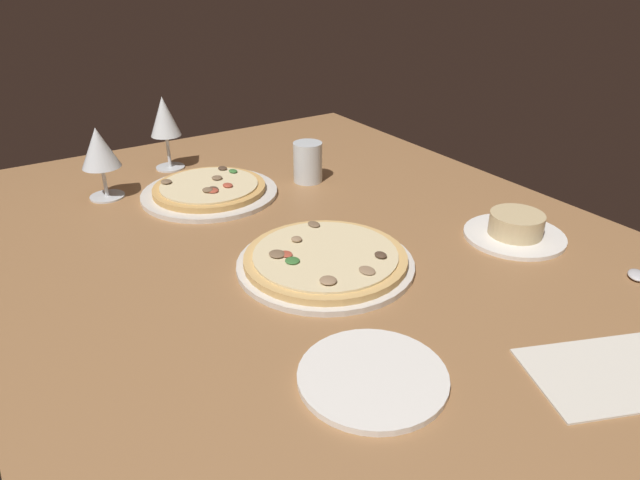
# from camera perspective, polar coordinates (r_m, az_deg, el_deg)

# --- Properties ---
(dining_table) EXTENTS (1.50, 1.10, 0.04)m
(dining_table) POSITION_cam_1_polar(r_m,az_deg,el_deg) (1.06, -0.50, -1.39)
(dining_table) COLOR #996B42
(dining_table) RESTS_ON ground
(pizza_main) EXTENTS (0.30, 0.30, 0.03)m
(pizza_main) POSITION_cam_1_polar(r_m,az_deg,el_deg) (0.97, 0.53, -2.03)
(pizza_main) COLOR silver
(pizza_main) RESTS_ON dining_table
(pizza_side) EXTENTS (0.30, 0.30, 0.03)m
(pizza_side) POSITION_cam_1_polar(r_m,az_deg,el_deg) (1.28, -10.92, 4.89)
(pizza_side) COLOR silver
(pizza_side) RESTS_ON dining_table
(ramekin_on_saucer) EXTENTS (0.19, 0.19, 0.05)m
(ramekin_on_saucer) POSITION_cam_1_polar(r_m,az_deg,el_deg) (1.13, 18.85, 1.07)
(ramekin_on_saucer) COLOR white
(ramekin_on_saucer) RESTS_ON dining_table
(wine_glass_far) EXTENTS (0.07, 0.07, 0.18)m
(wine_glass_far) POSITION_cam_1_polar(r_m,az_deg,el_deg) (1.43, -15.21, 11.53)
(wine_glass_far) COLOR silver
(wine_glass_far) RESTS_ON dining_table
(wine_glass_near) EXTENTS (0.08, 0.08, 0.15)m
(wine_glass_near) POSITION_cam_1_polar(r_m,az_deg,el_deg) (1.30, -21.11, 8.33)
(wine_glass_near) COLOR silver
(wine_glass_near) RESTS_ON dining_table
(water_glass) EXTENTS (0.07, 0.07, 0.09)m
(water_glass) POSITION_cam_1_polar(r_m,az_deg,el_deg) (1.33, -1.22, 7.54)
(water_glass) COLOR silver
(water_glass) RESTS_ON dining_table
(side_plate) EXTENTS (0.19, 0.19, 0.01)m
(side_plate) POSITION_cam_1_polar(r_m,az_deg,el_deg) (0.75, 5.26, -13.39)
(side_plate) COLOR white
(side_plate) RESTS_ON dining_table
(paper_menu) EXTENTS (0.21, 0.26, 0.00)m
(paper_menu) POSITION_cam_1_polar(r_m,az_deg,el_deg) (0.84, 27.28, -11.69)
(paper_menu) COLOR silver
(paper_menu) RESTS_ON dining_table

